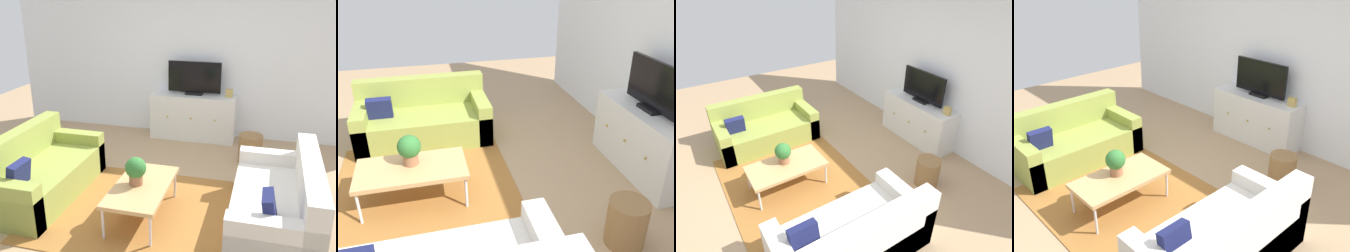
% 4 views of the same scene
% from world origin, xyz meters
% --- Properties ---
extents(ground_plane, '(10.00, 10.00, 0.00)m').
position_xyz_m(ground_plane, '(0.00, 0.00, 0.00)').
color(ground_plane, tan).
extents(wall_back, '(6.40, 0.12, 2.70)m').
position_xyz_m(wall_back, '(0.00, 2.55, 1.35)').
color(wall_back, white).
rests_on(wall_back, ground_plane).
extents(area_rug, '(2.50, 1.90, 0.01)m').
position_xyz_m(area_rug, '(0.00, -0.15, 0.01)').
color(area_rug, '#9E662D').
rests_on(area_rug, ground_plane).
extents(couch_left_side, '(0.85, 1.70, 0.79)m').
position_xyz_m(couch_left_side, '(-1.43, -0.10, 0.27)').
color(couch_left_side, olive).
rests_on(couch_left_side, ground_plane).
extents(couch_right_side, '(0.85, 1.70, 0.79)m').
position_xyz_m(couch_right_side, '(1.43, -0.10, 0.27)').
color(couch_right_side, silver).
rests_on(couch_right_side, ground_plane).
extents(coffee_table, '(0.58, 1.07, 0.39)m').
position_xyz_m(coffee_table, '(-0.04, -0.26, 0.36)').
color(coffee_table, tan).
rests_on(coffee_table, ground_plane).
extents(potted_plant, '(0.23, 0.23, 0.31)m').
position_xyz_m(potted_plant, '(-0.10, -0.26, 0.57)').
color(potted_plant, '#936042').
rests_on(potted_plant, coffee_table).
extents(tv_console, '(1.39, 0.47, 0.75)m').
position_xyz_m(tv_console, '(0.02, 2.27, 0.38)').
color(tv_console, silver).
rests_on(tv_console, ground_plane).
extents(flat_screen_tv, '(0.87, 0.16, 0.54)m').
position_xyz_m(flat_screen_tv, '(0.02, 2.29, 1.02)').
color(flat_screen_tv, black).
rests_on(flat_screen_tv, tv_console).
extents(mantel_clock, '(0.11, 0.07, 0.13)m').
position_xyz_m(mantel_clock, '(0.59, 2.27, 0.82)').
color(mantel_clock, tan).
rests_on(mantel_clock, tv_console).
extents(wicker_basket, '(0.34, 0.34, 0.43)m').
position_xyz_m(wicker_basket, '(1.01, 1.49, 0.21)').
color(wicker_basket, olive).
rests_on(wicker_basket, ground_plane).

